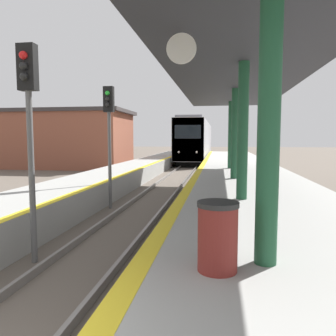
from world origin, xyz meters
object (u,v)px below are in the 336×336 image
at_px(trash_bin, 218,236).
at_px(signal_mid, 109,124).
at_px(train, 197,140).
at_px(signal_near, 29,112).

bearing_deg(trash_bin, signal_mid, 117.99).
xyz_separation_m(train, signal_mid, (-1.27, -27.99, 0.74)).
distance_m(signal_mid, trash_bin, 8.50).
relative_size(train, signal_mid, 5.33).
height_order(train, trash_bin, train).
bearing_deg(train, trash_bin, -85.72).
bearing_deg(signal_near, train, 88.11).
xyz_separation_m(signal_mid, trash_bin, (3.91, -7.35, -1.72)).
bearing_deg(train, signal_near, -91.89).
distance_m(train, signal_near, 33.29).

